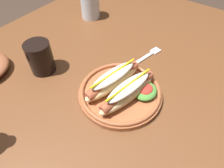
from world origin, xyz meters
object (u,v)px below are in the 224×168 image
fork (150,54)px  water_cup (90,6)px  soda_cup (40,57)px  hot_dog_plate (121,89)px

fork → water_cup: water_cup is taller
soda_cup → water_cup: (0.36, 0.10, -0.00)m
fork → water_cup: (0.09, 0.35, 0.05)m
water_cup → soda_cup: bearing=-165.0°
hot_dog_plate → fork: size_ratio=2.03×
water_cup → fork: bearing=-103.9°
hot_dog_plate → water_cup: bearing=50.6°
hot_dog_plate → fork: bearing=5.3°
hot_dog_plate → soda_cup: 0.28m
hot_dog_plate → water_cup: water_cup is taller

